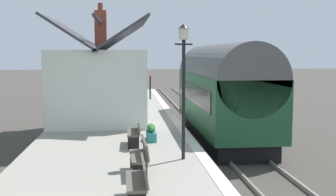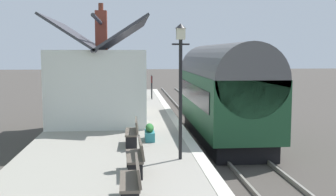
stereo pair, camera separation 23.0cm
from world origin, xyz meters
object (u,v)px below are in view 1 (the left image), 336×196
train (223,91)px  bench_mid_platform (141,155)px  station_building (100,82)px  planter_under_sign (139,89)px  planter_bench_right (151,132)px  planter_edge_far (119,91)px  lamp_post_platform (184,66)px  bench_near_building (135,131)px  bench_platform_end (139,180)px  station_sign_board (150,81)px  bench_by_lamp (129,89)px

train → bench_mid_platform: bearing=152.9°
station_building → planter_under_sign: bearing=-12.0°
planter_bench_right → station_building: bearing=21.9°
bench_mid_platform → planter_edge_far: size_ratio=1.84×
lamp_post_platform → bench_near_building: bearing=35.3°
planter_edge_far → planter_bench_right: size_ratio=0.82×
station_building → bench_platform_end: size_ratio=4.88×
bench_platform_end → planter_edge_far: 20.32m
station_sign_board → train: bearing=-163.7°
bench_mid_platform → station_sign_board: station_sign_board is taller
station_building → planter_bench_right: size_ratio=7.37×
bench_near_building → planter_bench_right: 1.01m
planter_bench_right → bench_platform_end: bearing=174.0°
bench_mid_platform → bench_platform_end: size_ratio=1.01×
station_sign_board → bench_mid_platform: bearing=175.7°
train → planter_edge_far: size_ratio=12.23×
bench_near_building → station_sign_board: (13.79, -1.34, 0.71)m
bench_mid_platform → planter_edge_far: (18.28, 0.83, -0.05)m
bench_mid_platform → bench_near_building: size_ratio=1.01×
planter_under_sign → lamp_post_platform: 17.85m
train → planter_bench_right: (-3.75, 3.46, -1.09)m
planter_under_sign → station_sign_board: (-2.01, -0.68, 0.72)m
bench_platform_end → bench_by_lamp: bearing=-0.1°
planter_bench_right → bench_mid_platform: bearing=172.6°
planter_under_sign → train: bearing=-163.2°
train → station_building: 5.66m
bench_near_building → planter_under_sign: bench_near_building is taller
planter_under_sign → planter_bench_right: bearing=179.7°
bench_by_lamp → station_sign_board: 2.44m
planter_bench_right → station_sign_board: size_ratio=0.59×
bench_near_building → lamp_post_platform: lamp_post_platform is taller
bench_near_building → planter_edge_far: size_ratio=1.83×
bench_near_building → station_sign_board: station_sign_board is taller
planter_bench_right → lamp_post_platform: size_ratio=0.24×
train → station_building: bearing=76.5°
train → station_sign_board: size_ratio=5.97×
bench_platform_end → station_sign_board: 19.10m
bench_by_lamp → planter_edge_far: 0.98m
bench_platform_end → planter_edge_far: (20.31, 0.72, -0.05)m
bench_near_building → station_sign_board: size_ratio=0.90×
bench_near_building → bench_by_lamp: size_ratio=0.99×
bench_mid_platform → planter_bench_right: bearing=-7.4°
station_building → lamp_post_platform: (-7.77, -2.80, 0.99)m
bench_near_building → bench_platform_end: bearing=179.4°
train → planter_edge_far: 11.60m
bench_near_building → planter_edge_far: (15.07, 0.77, -0.05)m
station_building → planter_under_sign: size_ratio=8.17×
bench_mid_platform → planter_under_sign: size_ratio=1.69×
planter_bench_right → lamp_post_platform: 3.70m
planter_edge_far → planter_bench_right: 14.33m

